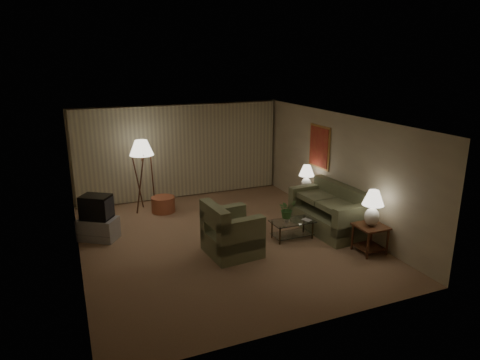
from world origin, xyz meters
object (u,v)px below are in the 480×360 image
object	(u,v)px
side_table_near	(370,234)
coffee_table	(292,227)
tv_cabinet	(98,229)
crt_tv	(96,207)
sofa	(328,213)
armchair	(232,234)
side_table_far	(306,198)
floor_lamp	(143,174)
table_lamp_far	(306,176)
table_lamp_near	(373,205)
vase	(287,219)
ottoman	(163,204)

from	to	relation	value
side_table_near	coffee_table	size ratio (longest dim) A/B	0.62
side_table_near	tv_cabinet	world-z (taller)	side_table_near
crt_tv	coffee_table	bearing A→B (deg)	11.83
sofa	side_table_near	xyz separation A→B (m)	(0.15, -1.35, -0.01)
armchair	tv_cabinet	xyz separation A→B (m)	(-2.52, 1.83, -0.19)
side_table_far	floor_lamp	world-z (taller)	floor_lamp
table_lamp_far	table_lamp_near	bearing A→B (deg)	-90.00
floor_lamp	vase	bearing A→B (deg)	-50.30
side_table_near	floor_lamp	xyz separation A→B (m)	(-3.89, 4.37, 0.58)
sofa	tv_cabinet	xyz separation A→B (m)	(-5.05, 1.53, -0.18)
ottoman	coffee_table	bearing A→B (deg)	-50.87
armchair	table_lamp_near	distance (m)	2.95
armchair	side_table_near	distance (m)	2.88
side_table_far	floor_lamp	distance (m)	4.31
floor_lamp	ottoman	world-z (taller)	floor_lamp
table_lamp_far	vase	bearing A→B (deg)	-133.85
floor_lamp	coffee_table	bearing A→B (deg)	-48.70
table_lamp_near	table_lamp_far	size ratio (longest dim) A/B	1.11
side_table_far	ottoman	size ratio (longest dim) A/B	0.98
side_table_near	floor_lamp	distance (m)	5.88
tv_cabinet	crt_tv	distance (m)	0.52
table_lamp_far	tv_cabinet	world-z (taller)	table_lamp_far
table_lamp_far	ottoman	size ratio (longest dim) A/B	1.12
armchair	ottoman	bearing A→B (deg)	8.99
ottoman	side_table_near	bearing A→B (deg)	-49.79
sofa	side_table_far	xyz separation A→B (m)	(0.15, 1.25, -0.03)
coffee_table	crt_tv	distance (m)	4.40
table_lamp_far	crt_tv	xyz separation A→B (m)	(-5.20, 0.28, -0.24)
side_table_far	vase	world-z (taller)	side_table_far
armchair	ottoman	distance (m)	3.14
coffee_table	tv_cabinet	size ratio (longest dim) A/B	1.00
side_table_near	armchair	bearing A→B (deg)	158.60
coffee_table	ottoman	xyz separation A→B (m)	(-2.31, 2.84, -0.07)
side_table_near	floor_lamp	bearing A→B (deg)	131.65
side_table_far	tv_cabinet	distance (m)	5.21
floor_lamp	ottoman	size ratio (longest dim) A/B	3.11
floor_lamp	ottoman	xyz separation A→B (m)	(0.43, -0.28, -0.80)
side_table_near	table_lamp_far	distance (m)	2.67
sofa	table_lamp_far	bearing A→B (deg)	169.57
table_lamp_far	crt_tv	world-z (taller)	table_lamp_far
armchair	floor_lamp	distance (m)	3.57
vase	table_lamp_far	bearing A→B (deg)	46.15
tv_cabinet	ottoman	size ratio (longest dim) A/B	1.58
floor_lamp	side_table_far	bearing A→B (deg)	-24.47
coffee_table	side_table_near	bearing A→B (deg)	-47.47
armchair	crt_tv	bearing A→B (deg)	48.74
side_table_near	vase	world-z (taller)	side_table_near
sofa	ottoman	bearing A→B (deg)	-133.22
side_table_near	vase	bearing A→B (deg)	136.05
coffee_table	vase	size ratio (longest dim) A/B	7.16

